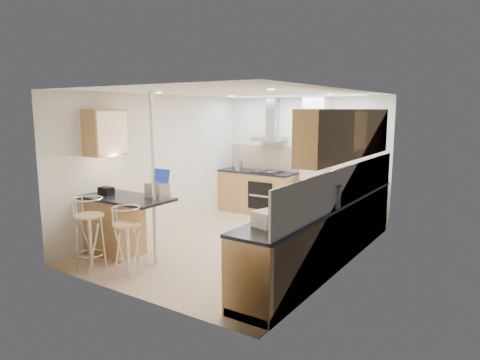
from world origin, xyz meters
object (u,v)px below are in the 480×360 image
Objects in this scene: microwave at (328,194)px; bar_stool_end at (127,242)px; laptop at (157,190)px; bread_bin at (269,218)px; bar_stool_near at (90,234)px.

microwave is 2.80m from bar_stool_end.
microwave is at bearing 1.00° from bar_stool_end.
bar_stool_end is at bearing 113.07° from microwave.
laptop is 0.32× the size of bar_stool_end.
bar_stool_end is at bearing -77.48° from laptop.
bread_bin is (2.15, -0.41, -0.04)m from laptop.
laptop is at bearing 43.09° from bar_stool_near.
laptop is (-2.29, -0.97, -0.03)m from microwave.
laptop is 0.92× the size of bread_bin.
microwave reaches higher than laptop.
microwave is 1.39m from bread_bin.
microwave is 2.49m from laptop.
laptop reaches higher than bar_stool_end.
bar_stool_near is (-0.44, -0.90, -0.52)m from laptop.
microwave reaches higher than bar_stool_end.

